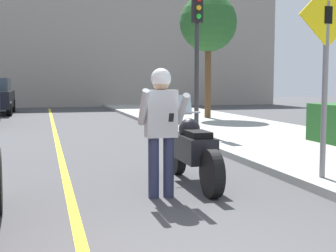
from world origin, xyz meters
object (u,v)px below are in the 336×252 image
Objects in this scene: motorcycle at (192,150)px; crossing_sign at (326,62)px; traffic_light at (197,37)px; person_biker at (161,119)px; street_tree at (208,24)px.

crossing_sign reaches higher than motorcycle.
crossing_sign is at bearing -91.20° from traffic_light.
traffic_light is (0.13, 6.15, 0.91)m from crossing_sign.
person_biker is 6.92m from traffic_light.
person_biker is 2.54m from crossing_sign.
traffic_light is 0.79× the size of street_tree.
street_tree reaches higher than person_biker.
street_tree is at bearing 78.61° from crossing_sign.
crossing_sign is 6.22m from traffic_light.
motorcycle is at bearing 161.23° from crossing_sign.
person_biker is at bearing -112.34° from traffic_light.
street_tree is (2.13, 5.04, 1.01)m from traffic_light.
traffic_light reaches higher than crossing_sign.
person_biker is 0.61× the size of crossing_sign.
crossing_sign is 0.59× the size of street_tree.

